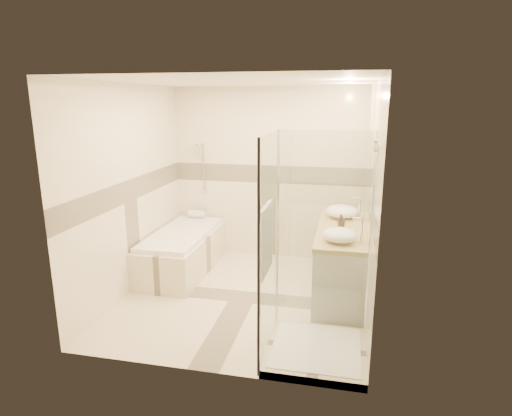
% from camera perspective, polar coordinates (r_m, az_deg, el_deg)
% --- Properties ---
extents(room, '(2.82, 3.02, 2.52)m').
position_cam_1_polar(room, '(4.86, -1.11, 1.74)').
color(room, beige).
rests_on(room, ground).
extents(bathtub, '(0.75, 1.70, 0.56)m').
position_cam_1_polar(bathtub, '(6.02, -9.75, -5.40)').
color(bathtub, beige).
rests_on(bathtub, ground).
extents(vanity, '(0.58, 1.62, 0.85)m').
position_cam_1_polar(vanity, '(5.25, 11.21, -7.07)').
color(vanity, silver).
rests_on(vanity, ground).
extents(shower_enclosure, '(0.96, 0.93, 2.04)m').
position_cam_1_polar(shower_enclosure, '(4.06, 6.63, -12.18)').
color(shower_enclosure, beige).
rests_on(shower_enclosure, ground).
extents(vessel_sink_near, '(0.41, 0.41, 0.16)m').
position_cam_1_polar(vessel_sink_near, '(5.54, 11.36, -0.43)').
color(vessel_sink_near, white).
rests_on(vessel_sink_near, vanity).
extents(vessel_sink_far, '(0.37, 0.37, 0.15)m').
position_cam_1_polar(vessel_sink_far, '(4.60, 11.11, -3.55)').
color(vessel_sink_far, white).
rests_on(vessel_sink_far, vanity).
extents(faucet_near, '(0.12, 0.03, 0.28)m').
position_cam_1_polar(faucet_near, '(5.53, 13.63, 0.28)').
color(faucet_near, silver).
rests_on(faucet_near, vanity).
extents(faucet_far, '(0.12, 0.03, 0.28)m').
position_cam_1_polar(faucet_far, '(4.58, 13.86, -2.60)').
color(faucet_far, silver).
rests_on(faucet_far, vanity).
extents(amenity_bottle_a, '(0.08, 0.08, 0.15)m').
position_cam_1_polar(amenity_bottle_a, '(5.12, 11.26, -1.73)').
color(amenity_bottle_a, black).
rests_on(amenity_bottle_a, vanity).
extents(amenity_bottle_b, '(0.12, 0.12, 0.13)m').
position_cam_1_polar(amenity_bottle_b, '(5.23, 11.28, -1.50)').
color(amenity_bottle_b, black).
rests_on(amenity_bottle_b, vanity).
extents(folded_towels, '(0.22, 0.30, 0.09)m').
position_cam_1_polar(folded_towels, '(5.74, 11.38, -0.34)').
color(folded_towels, silver).
rests_on(folded_towels, vanity).
extents(rolled_towel, '(0.25, 0.11, 0.11)m').
position_cam_1_polar(rolled_towel, '(6.59, -7.93, -0.80)').
color(rolled_towel, silver).
rests_on(rolled_towel, bathtub).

